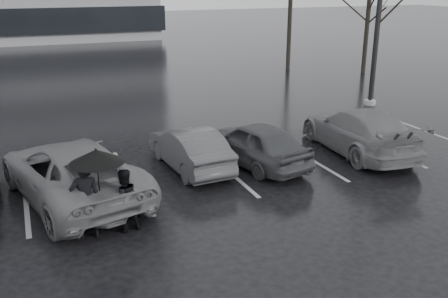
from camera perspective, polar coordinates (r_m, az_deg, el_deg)
ground at (r=12.76m, az=1.64°, el=-6.04°), size 160.00×160.00×0.00m
car_main at (r=15.08m, az=3.63°, el=0.65°), size 2.38×4.18×1.34m
car_west_a at (r=14.80m, az=-3.94°, el=0.08°), size 1.59×3.84×1.24m
car_west_b at (r=13.24m, az=-16.97°, el=-2.43°), size 3.68×5.83×1.50m
car_east at (r=16.75m, az=15.12°, el=2.06°), size 2.41×5.09×1.44m
pedestrian_left at (r=11.13m, az=-15.54°, el=-5.66°), size 0.66×0.46×1.76m
pedestrian_right at (r=11.31m, az=-11.36°, el=-5.75°), size 0.77×0.63×1.46m
umbrella at (r=10.88m, az=-14.38°, el=-0.82°), size 1.18×1.18×1.99m
lamp_post at (r=22.97m, az=17.31°, el=15.40°), size 0.52×0.52×9.43m
stall_stripes at (r=14.66m, az=-5.22°, el=-2.71°), size 19.72×5.00×0.00m
tree_east at (r=26.56m, az=17.32°, el=15.06°), size 0.26×0.26×8.00m
tree_ne at (r=31.26m, az=16.16°, el=14.69°), size 0.26×0.26×7.00m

